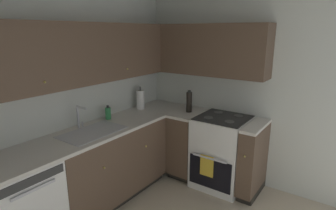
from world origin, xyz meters
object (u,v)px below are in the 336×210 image
dishwasher (18,210)px  oil_bottle (189,102)px  oven_range (222,151)px  paper_towel_roll (140,100)px  soap_bottle (108,113)px

dishwasher → oil_bottle: oil_bottle is taller
dishwasher → oven_range: 2.32m
paper_towel_roll → soap_bottle: bearing=178.0°
soap_bottle → paper_towel_roll: size_ratio=0.54×
oven_range → oil_bottle: oil_bottle is taller
soap_bottle → oil_bottle: (0.83, -0.65, 0.06)m
paper_towel_roll → oil_bottle: size_ratio=1.09×
dishwasher → soap_bottle: bearing=8.2°
soap_bottle → dishwasher: bearing=-171.8°
oven_range → oil_bottle: (-0.02, 0.49, 0.58)m
soap_bottle → oil_bottle: size_ratio=0.59×
paper_towel_roll → dishwasher: bearing=-175.0°
oven_range → dishwasher: bearing=155.6°
dishwasher → oil_bottle: (2.09, -0.47, 0.61)m
dishwasher → oven_range: bearing=-24.4°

